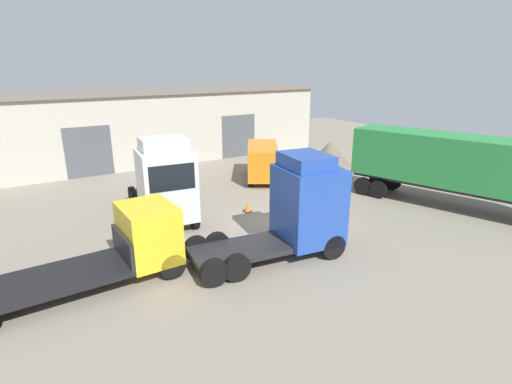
{
  "coord_description": "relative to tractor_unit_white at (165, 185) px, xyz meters",
  "views": [
    {
      "loc": [
        -10.55,
        -15.86,
        7.83
      ],
      "look_at": [
        -0.49,
        0.47,
        1.6
      ],
      "focal_mm": 28.0,
      "sensor_mm": 36.0,
      "label": 1
    }
  ],
  "objects": [
    {
      "name": "tractor_unit_blue",
      "position": [
        3.67,
        -5.91,
        -0.08
      ],
      "size": [
        6.61,
        3.26,
        4.33
      ],
      "rotation": [
        0.0,
        0.0,
        -0.12
      ],
      "color": "#2347A3",
      "rests_on": "ground_plane"
    },
    {
      "name": "flatbed_truck_yellow",
      "position": [
        -3.44,
        -4.18,
        -0.83
      ],
      "size": [
        8.29,
        2.7,
        2.7
      ],
      "rotation": [
        0.0,
        0.0,
        0.04
      ],
      "color": "yellow",
      "rests_on": "ground_plane"
    },
    {
      "name": "tractor_unit_white",
      "position": [
        0.0,
        0.0,
        0.0
      ],
      "size": [
        3.16,
        6.43,
        4.49
      ],
      "rotation": [
        0.0,
        0.0,
        -1.68
      ],
      "color": "silver",
      "rests_on": "ground_plane"
    },
    {
      "name": "gravel_pile",
      "position": [
        15.41,
        5.27,
        -1.19
      ],
      "size": [
        3.39,
        3.39,
        1.86
      ],
      "color": "#665B4C",
      "rests_on": "ground_plane"
    },
    {
      "name": "container_trailer_green",
      "position": [
        14.48,
        -5.85,
        0.47
      ],
      "size": [
        5.84,
        11.43,
        4.07
      ],
      "rotation": [
        0.0,
        0.0,
        -1.26
      ],
      "color": "#28843D",
      "rests_on": "ground_plane"
    },
    {
      "name": "ground_plane",
      "position": [
        4.51,
        -2.46,
        -2.12
      ],
      "size": [
        60.0,
        60.0,
        0.0
      ],
      "primitive_type": "plane",
      "color": "gray"
    },
    {
      "name": "delivery_van_orange",
      "position": [
        8.63,
        4.64,
        -0.8
      ],
      "size": [
        4.29,
        5.29,
        2.42
      ],
      "rotation": [
        0.0,
        0.0,
        1.03
      ],
      "color": "orange",
      "rests_on": "ground_plane"
    },
    {
      "name": "traffic_cone",
      "position": [
        4.34,
        -0.55,
        -1.87
      ],
      "size": [
        0.4,
        0.4,
        0.55
      ],
      "color": "black",
      "rests_on": "ground_plane"
    },
    {
      "name": "warehouse_building",
      "position": [
        4.51,
        16.43,
        0.77
      ],
      "size": [
        28.16,
        10.28,
        5.77
      ],
      "color": "#B7B2A3",
      "rests_on": "ground_plane"
    }
  ]
}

